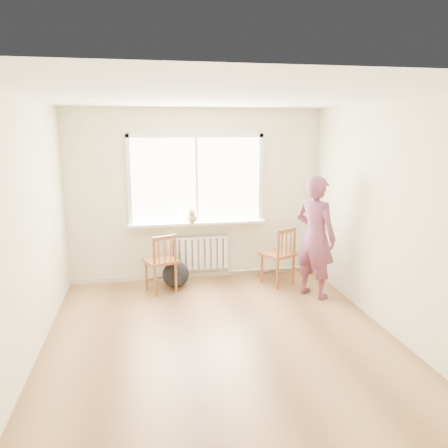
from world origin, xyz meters
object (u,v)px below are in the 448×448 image
person (315,237)px  backpack (176,274)px  chair_left (162,263)px  chair_right (280,256)px  cat (192,216)px

person → backpack: size_ratio=4.30×
person → chair_left: bearing=42.0°
backpack → chair_right: bearing=-6.2°
chair_left → chair_right: (1.81, -0.02, 0.02)m
chair_right → cat: (-1.31, 0.40, 0.60)m
person → cat: bearing=26.9°
cat → person: bearing=-21.9°
chair_left → cat: size_ratio=2.24×
person → backpack: 2.17m
chair_left → cat: 0.88m
chair_left → cat: (0.50, 0.38, 0.61)m
chair_right → cat: 1.50m
person → backpack: bearing=36.3°
chair_right → chair_left: bearing=-27.8°
chair_left → person: person is taller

